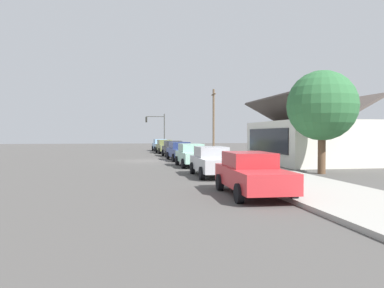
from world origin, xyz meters
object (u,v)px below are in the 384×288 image
(car_skyblue, at_px, (160,145))
(car_navy, at_px, (180,151))
(traffic_light_main, at_px, (157,126))
(car_cherry, at_px, (252,173))
(utility_pole_wooden, at_px, (214,120))
(shade_tree, at_px, (322,106))
(car_olive, at_px, (165,146))
(fire_hydrant_red, at_px, (242,168))
(car_charcoal, at_px, (173,148))
(car_seafoam, at_px, (192,155))
(car_silver, at_px, (212,161))

(car_skyblue, relative_size, car_navy, 1.01)
(car_navy, distance_m, traffic_light_main, 22.85)
(car_skyblue, xyz_separation_m, car_cherry, (37.83, 0.10, 0.00))
(car_cherry, relative_size, utility_pole_wooden, 0.65)
(car_navy, xyz_separation_m, utility_pole_wooden, (-10.89, 5.46, 3.11))
(car_navy, relative_size, shade_tree, 0.83)
(car_olive, relative_size, car_navy, 1.01)
(car_olive, xyz_separation_m, fire_hydrant_red, (25.73, 1.53, -0.32))
(car_skyblue, height_order, utility_pole_wooden, utility_pole_wooden)
(shade_tree, relative_size, fire_hydrant_red, 8.33)
(shade_tree, bearing_deg, car_skyblue, -168.18)
(car_cherry, xyz_separation_m, shade_tree, (-6.67, 6.42, 3.07))
(car_skyblue, distance_m, fire_hydrant_red, 31.97)
(car_charcoal, height_order, shade_tree, shade_tree)
(car_olive, height_order, car_seafoam, same)
(car_cherry, relative_size, traffic_light_main, 0.93)
(car_silver, bearing_deg, car_olive, -179.19)
(car_silver, xyz_separation_m, fire_hydrant_red, (0.65, 1.45, -0.32))
(car_olive, bearing_deg, shade_tree, 12.51)
(car_olive, xyz_separation_m, shade_tree, (24.96, 6.52, 3.07))
(car_skyblue, xyz_separation_m, car_silver, (31.29, 0.08, -0.00))
(car_charcoal, bearing_deg, shade_tree, 17.05)
(car_charcoal, height_order, car_silver, same)
(car_navy, distance_m, fire_hydrant_red, 13.28)
(car_charcoal, bearing_deg, car_silver, -2.34)
(car_silver, height_order, traffic_light_main, traffic_light_main)
(car_skyblue, distance_m, car_cherry, 37.83)
(car_seafoam, relative_size, traffic_light_main, 0.86)
(utility_pole_wooden, bearing_deg, car_cherry, -10.26)
(car_charcoal, xyz_separation_m, car_silver, (18.47, -0.12, 0.00))
(car_navy, xyz_separation_m, car_cherry, (19.09, 0.04, 0.00))
(car_olive, bearing_deg, traffic_light_main, 178.59)
(car_charcoal, distance_m, car_cherry, 25.01)
(car_seafoam, bearing_deg, shade_tree, 45.13)
(car_skyblue, bearing_deg, car_seafoam, -1.68)
(car_seafoam, bearing_deg, car_olive, 178.96)
(car_silver, bearing_deg, car_seafoam, -178.95)
(shade_tree, bearing_deg, traffic_light_main, -169.27)
(car_olive, relative_size, car_cherry, 1.02)
(car_charcoal, relative_size, car_navy, 0.91)
(car_silver, bearing_deg, traffic_light_main, -179.03)
(car_olive, height_order, traffic_light_main, traffic_light_main)
(shade_tree, bearing_deg, car_charcoal, -160.97)
(car_charcoal, distance_m, fire_hydrant_red, 19.16)
(car_olive, distance_m, car_silver, 25.08)
(car_charcoal, height_order, car_navy, same)
(car_olive, relative_size, shade_tree, 0.84)
(car_seafoam, height_order, fire_hydrant_red, car_seafoam)
(car_navy, relative_size, car_silver, 1.03)
(car_seafoam, bearing_deg, fire_hydrant_red, 10.96)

